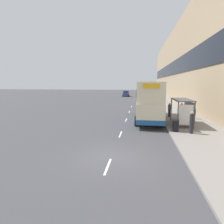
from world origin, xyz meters
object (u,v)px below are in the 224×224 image
Objects in this scene: pedestrian_1 at (194,115)px; pedestrian_3 at (191,111)px; bus_shelter at (184,107)px; car_0 at (126,94)px; pedestrian_2 at (169,110)px; litter_bin at (176,125)px; pedestrian_at_shelter at (181,110)px; double_decker_bus_near at (149,100)px; pedestrian_4 at (192,122)px.

pedestrian_1 is 1.07× the size of pedestrian_3.
car_0 is (-8.70, 42.35, -1.00)m from bus_shelter.
pedestrian_1 is at bearing -98.22° from pedestrian_3.
litter_bin is at bearing -93.74° from pedestrian_2.
pedestrian_2 is at bearing 139.55° from pedestrian_at_shelter.
litter_bin is at bearing -112.83° from pedestrian_3.
pedestrian_1 is at bearing 57.13° from litter_bin.
pedestrian_3 is (1.09, 0.12, -0.10)m from pedestrian_at_shelter.
pedestrian_1 is 4.27m from pedestrian_2.
double_decker_bus_near is at bearing 97.80° from car_0.
pedestrian_4 reaches higher than car_0.
pedestrian_3 is (2.28, -0.90, -0.02)m from pedestrian_2.
double_decker_bus_near is 4.01m from pedestrian_at_shelter.
double_decker_bus_near reaches higher than bus_shelter.
pedestrian_at_shelter is 1.12× the size of pedestrian_3.
car_0 is 3.80× the size of litter_bin.
bus_shelter is 4.42m from double_decker_bus_near.
double_decker_bus_near is 6.28m from litter_bin.
pedestrian_4 reaches higher than pedestrian_3.
pedestrian_at_shelter is at bearing 11.35° from double_decker_bus_near.
bus_shelter is 2.37× the size of pedestrian_1.
car_0 is at bearing 101.94° from pedestrian_2.
pedestrian_at_shelter is (0.46, 3.68, -0.79)m from bus_shelter.
pedestrian_2 is at bearing 34.60° from double_decker_bus_near.
pedestrian_3 is at bearing 67.17° from litter_bin.
pedestrian_at_shelter is at bearing -173.72° from pedestrian_3.
car_0 reaches higher than litter_bin.
bus_shelter is 1.63m from pedestrian_1.
car_0 is 2.16× the size of pedestrian_at_shelter.
pedestrian_3 is 1.58× the size of litter_bin.
pedestrian_at_shelter is at bearing 103.32° from car_0.
car_0 is 45.75m from litter_bin.
pedestrian_4 is (3.24, -6.17, -1.22)m from double_decker_bus_near.
double_decker_bus_near is at bearing 138.45° from bus_shelter.
car_0 is 42.66m from pedestrian_1.
pedestrian_at_shelter is (9.16, -38.68, 0.21)m from car_0.
pedestrian_1 is at bearing -64.29° from pedestrian_2.
pedestrian_2 is (-1.85, 3.85, -0.04)m from pedestrian_1.
pedestrian_1 reaches higher than litter_bin.
pedestrian_4 is at bearing 100.73° from car_0.
double_decker_bus_near reaches higher than pedestrian_3.
pedestrian_1 is at bearing 103.31° from car_0.
pedestrian_4 is (-0.06, -3.25, -0.81)m from bus_shelter.
pedestrian_2 reaches higher than litter_bin.
pedestrian_3 is 7.14m from litter_bin.
litter_bin is (-1.68, -6.46, -0.42)m from pedestrian_at_shelter.
double_decker_bus_near is at bearing -145.40° from pedestrian_2.
pedestrian_1 reaches higher than pedestrian_2.
bus_shelter is 2.53× the size of pedestrian_3.
pedestrian_3 is at bearing 10.22° from double_decker_bus_near.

